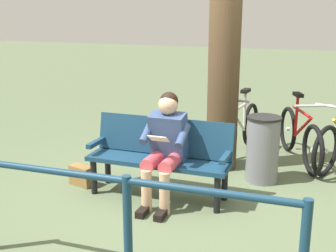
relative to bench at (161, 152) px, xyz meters
name	(u,v)px	position (x,y,z in m)	size (l,w,h in m)	color
ground_plane	(181,197)	(-0.25, 0.02, -0.51)	(40.00, 40.00, 0.00)	#566647
bench	(161,152)	(0.00, 0.00, 0.00)	(1.61, 0.52, 0.87)	navy
person_reading	(165,143)	(-0.12, 0.16, 0.16)	(0.50, 0.77, 1.20)	#334772
handbag	(82,175)	(0.98, 0.11, -0.39)	(0.30, 0.14, 0.24)	olive
tree_trunk	(226,15)	(-0.41, -1.12, 1.47)	(0.40, 0.40, 3.96)	#4C3823
litter_bin	(263,149)	(-1.00, -0.83, -0.10)	(0.41, 0.41, 0.81)	slate
bicycle_blue	(299,137)	(-1.35, -1.73, -0.15)	(0.76, 1.56, 0.94)	black
bicycle_black	(240,130)	(-0.52, -1.74, -0.15)	(0.48, 1.68, 0.94)	black
railing_fence	(127,210)	(-0.38, 1.58, 0.07)	(2.65, 0.20, 0.85)	navy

